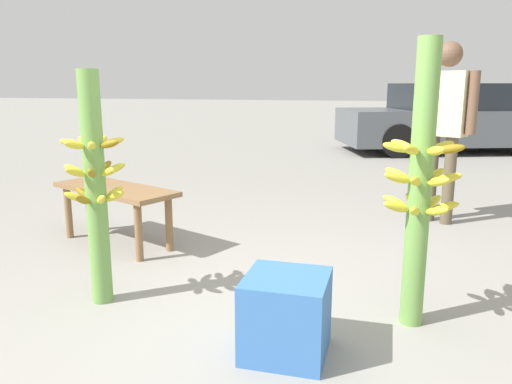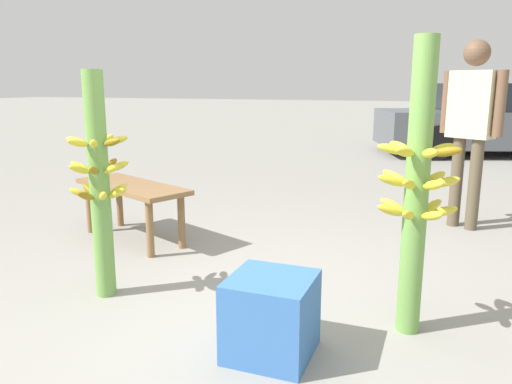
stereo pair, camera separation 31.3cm
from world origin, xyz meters
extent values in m
plane|color=gray|center=(0.00, 0.00, 0.00)|extent=(80.00, 80.00, 0.00)
cylinder|color=#6B9E47|center=(-0.88, 0.13, 0.72)|extent=(0.13, 0.13, 1.43)
ellipsoid|color=gold|center=(-0.82, 0.03, 1.00)|extent=(0.11, 0.14, 0.08)
ellipsoid|color=olive|center=(-0.76, 0.12, 1.00)|extent=(0.14, 0.06, 0.08)
ellipsoid|color=gold|center=(-0.79, 0.22, 1.00)|extent=(0.13, 0.13, 0.08)
ellipsoid|color=gold|center=(-0.89, 0.26, 1.00)|extent=(0.06, 0.14, 0.08)
ellipsoid|color=gold|center=(-0.99, 0.20, 1.00)|extent=(0.14, 0.11, 0.08)
ellipsoid|color=gold|center=(-1.00, 0.09, 1.00)|extent=(0.15, 0.09, 0.08)
ellipsoid|color=gold|center=(-0.92, 0.02, 1.00)|extent=(0.09, 0.15, 0.08)
ellipsoid|color=gold|center=(-0.98, 0.21, 0.84)|extent=(0.14, 0.12, 0.09)
ellipsoid|color=gold|center=(-1.00, 0.11, 0.84)|extent=(0.15, 0.07, 0.09)
ellipsoid|color=gold|center=(-0.94, 0.02, 0.84)|extent=(0.10, 0.14, 0.09)
ellipsoid|color=olive|center=(-0.83, 0.02, 0.84)|extent=(0.10, 0.14, 0.09)
ellipsoid|color=gold|center=(-0.76, 0.10, 0.84)|extent=(0.15, 0.07, 0.09)
ellipsoid|color=gold|center=(-0.79, 0.21, 0.84)|extent=(0.14, 0.12, 0.09)
ellipsoid|color=olive|center=(-0.88, 0.25, 0.84)|extent=(0.04, 0.14, 0.09)
ellipsoid|color=gold|center=(-0.92, 0.25, 0.68)|extent=(0.09, 0.15, 0.10)
ellipsoid|color=olive|center=(-1.00, 0.17, 0.68)|extent=(0.15, 0.08, 0.10)
ellipsoid|color=gold|center=(-0.98, 0.07, 0.68)|extent=(0.14, 0.11, 0.10)
ellipsoid|color=olive|center=(-0.89, 0.01, 0.68)|extent=(0.06, 0.14, 0.10)
ellipsoid|color=gold|center=(-0.80, 0.05, 0.68)|extent=(0.13, 0.13, 0.10)
ellipsoid|color=gold|center=(-0.76, 0.15, 0.68)|extent=(0.14, 0.06, 0.10)
ellipsoid|color=gold|center=(-0.82, 0.24, 0.68)|extent=(0.11, 0.14, 0.10)
cylinder|color=#6B9E47|center=(0.99, 0.33, 0.79)|extent=(0.13, 0.13, 1.59)
ellipsoid|color=gold|center=(0.86, 0.31, 1.01)|extent=(0.17, 0.08, 0.08)
ellipsoid|color=gold|center=(0.93, 0.21, 1.01)|extent=(0.12, 0.17, 0.08)
ellipsoid|color=gold|center=(1.05, 0.21, 1.01)|extent=(0.11, 0.17, 0.08)
ellipsoid|color=olive|center=(1.13, 0.30, 1.01)|extent=(0.17, 0.09, 0.08)
ellipsoid|color=gold|center=(1.10, 0.42, 1.01)|extent=(0.16, 0.14, 0.08)
ellipsoid|color=olive|center=(1.00, 0.47, 1.01)|extent=(0.05, 0.16, 0.08)
ellipsoid|color=gold|center=(0.89, 0.42, 1.01)|extent=(0.16, 0.14, 0.08)
ellipsoid|color=gold|center=(1.08, 0.44, 0.85)|extent=(0.14, 0.16, 0.09)
ellipsoid|color=gold|center=(0.97, 0.46, 0.85)|extent=(0.08, 0.17, 0.09)
ellipsoid|color=gold|center=(0.87, 0.39, 0.85)|extent=(0.17, 0.12, 0.09)
ellipsoid|color=gold|center=(0.87, 0.28, 0.85)|extent=(0.17, 0.11, 0.09)
ellipsoid|color=gold|center=(0.96, 0.20, 0.85)|extent=(0.08, 0.17, 0.09)
ellipsoid|color=gold|center=(1.08, 0.23, 0.85)|extent=(0.14, 0.16, 0.09)
ellipsoid|color=gold|center=(1.13, 0.33, 0.85)|extent=(0.16, 0.05, 0.09)
ellipsoid|color=gold|center=(0.97, 0.20, 0.69)|extent=(0.08, 0.17, 0.09)
ellipsoid|color=gold|center=(1.08, 0.23, 0.69)|extent=(0.14, 0.16, 0.09)
ellipsoid|color=gold|center=(1.13, 0.34, 0.69)|extent=(0.17, 0.05, 0.09)
ellipsoid|color=gold|center=(1.07, 0.44, 0.69)|extent=(0.14, 0.16, 0.09)
ellipsoid|color=olive|center=(0.96, 0.46, 0.69)|extent=(0.09, 0.17, 0.09)
ellipsoid|color=gold|center=(0.87, 0.39, 0.69)|extent=(0.17, 0.11, 0.09)
ellipsoid|color=gold|center=(0.88, 0.27, 0.69)|extent=(0.17, 0.12, 0.09)
cylinder|color=brown|center=(1.40, 2.61, 0.43)|extent=(0.15, 0.15, 0.86)
cylinder|color=brown|center=(1.24, 2.70, 0.43)|extent=(0.15, 0.15, 0.86)
cube|color=beige|center=(1.32, 2.65, 1.16)|extent=(0.44, 0.36, 0.61)
cylinder|color=brown|center=(1.53, 2.53, 1.18)|extent=(0.13, 0.13, 0.58)
cylinder|color=brown|center=(1.10, 2.78, 1.18)|extent=(0.13, 0.13, 0.58)
sphere|color=brown|center=(1.32, 2.65, 1.62)|extent=(0.23, 0.23, 0.23)
cube|color=olive|center=(-1.39, 1.19, 0.48)|extent=(1.26, 0.86, 0.04)
cylinder|color=olive|center=(-1.78, 1.53, 0.23)|extent=(0.06, 0.06, 0.46)
cylinder|color=olive|center=(-0.89, 1.14, 0.23)|extent=(0.06, 0.06, 0.46)
cylinder|color=olive|center=(-1.90, 1.24, 0.23)|extent=(0.06, 0.06, 0.46)
cylinder|color=olive|center=(-1.01, 0.86, 0.23)|extent=(0.06, 0.06, 0.46)
cube|color=#4C5156|center=(1.89, 8.33, 0.51)|extent=(4.49, 3.05, 0.68)
cube|color=black|center=(2.05, 8.38, 1.11)|extent=(2.69, 2.29, 0.51)
cylinder|color=black|center=(0.95, 7.14, 0.32)|extent=(0.66, 0.40, 0.63)
cylinder|color=black|center=(0.41, 8.65, 0.32)|extent=(0.66, 0.40, 0.63)
cube|color=#386BB2|center=(0.37, -0.18, 0.21)|extent=(0.41, 0.41, 0.41)
camera|label=1|loc=(0.83, -2.46, 1.35)|focal=35.00mm
camera|label=2|loc=(1.12, -2.37, 1.35)|focal=35.00mm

